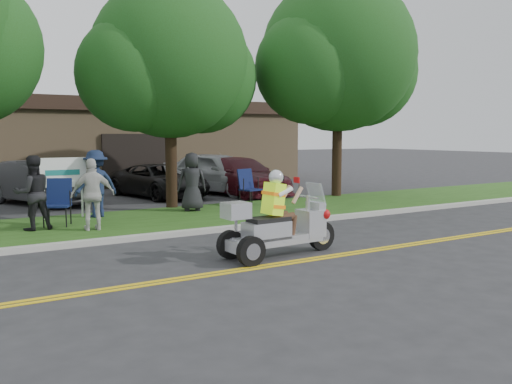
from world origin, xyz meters
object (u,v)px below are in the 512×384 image
lawn_chair_b (248,185)px  parked_car_left (40,182)px  parked_car_mid (160,181)px  lawn_chair_a (58,199)px  parked_car_right (240,176)px  spectator_adult_right (93,194)px  trike_scooter (277,227)px  parked_car_far_right (217,172)px  spectator_adult_mid (33,193)px

lawn_chair_b → parked_car_left: 7.14m
parked_car_mid → lawn_chair_a: bearing=-143.7°
parked_car_right → spectator_adult_right: bearing=-148.1°
parked_car_mid → parked_car_right: size_ratio=0.89×
parked_car_left → parked_car_right: parked_car_left is taller
lawn_chair_a → parked_car_mid: size_ratio=0.26×
trike_scooter → spectator_adult_right: 4.91m
trike_scooter → parked_car_far_right: (4.29, 10.84, 0.25)m
lawn_chair_a → lawn_chair_b: (6.08, 0.92, -0.01)m
spectator_adult_mid → parked_car_far_right: 9.83m
spectator_adult_mid → parked_car_mid: size_ratio=0.39×
parked_car_left → parked_car_mid: (4.25, -0.09, -0.12)m
spectator_adult_right → parked_car_mid: 7.74m
spectator_adult_right → parked_car_far_right: (6.70, 6.58, -0.12)m
spectator_adult_mid → parked_car_mid: (5.41, 5.73, -0.37)m
spectator_adult_mid → parked_car_far_right: size_ratio=0.36×
trike_scooter → spectator_adult_mid: (-3.63, 5.01, 0.40)m
parked_car_left → parked_car_far_right: bearing=-24.9°
trike_scooter → parked_car_mid: trike_scooter is taller
parked_car_mid → parked_car_far_right: parked_car_far_right is taller
parked_car_mid → parked_car_far_right: bearing=-9.6°
trike_scooter → lawn_chair_a: trike_scooter is taller
lawn_chair_a → trike_scooter: bearing=-36.3°
parked_car_left → lawn_chair_a: bearing=-120.3°
parked_car_left → parked_car_mid: size_ratio=1.01×
parked_car_left → parked_car_right: 7.32m
lawn_chair_a → spectator_adult_mid: bearing=-121.0°
lawn_chair_a → parked_car_left: bearing=109.8°
lawn_chair_b → parked_car_right: bearing=52.0°
spectator_adult_right → trike_scooter: bearing=126.4°
spectator_adult_mid → parked_car_right: size_ratio=0.35×
parked_car_right → lawn_chair_b: bearing=-121.7°
parked_car_left → parked_car_far_right: 6.75m
lawn_chair_b → parked_car_left: size_ratio=0.26×
trike_scooter → parked_car_left: size_ratio=0.57×
parked_car_mid → parked_car_left: bearing=167.0°
spectator_adult_mid → parked_car_left: 5.94m
lawn_chair_a → spectator_adult_mid: (-0.66, -0.44, 0.23)m
parked_car_mid → parked_car_right: bearing=-28.8°
spectator_adult_right → parked_car_far_right: size_ratio=0.35×
lawn_chair_a → spectator_adult_mid: spectator_adult_mid is taller
trike_scooter → spectator_adult_mid: size_ratio=1.46×
parked_car_right → lawn_chair_a: bearing=-156.4°
spectator_adult_mid → lawn_chair_a: bearing=-151.6°
trike_scooter → spectator_adult_right: size_ratio=1.52×
trike_scooter → lawn_chair_b: 7.09m
trike_scooter → parked_car_mid: bearing=78.0°
lawn_chair_b → parked_car_far_right: parked_car_far_right is taller
lawn_chair_b → parked_car_right: parked_car_right is taller
lawn_chair_b → spectator_adult_right: spectator_adult_right is taller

